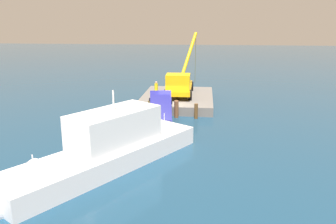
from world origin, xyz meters
TOP-DOWN VIEW (x-y plane):
  - ground at (0.00, 0.00)m, footprint 200.00×200.00m
  - dock at (-4.50, 0.00)m, footprint 10.15×7.31m
  - crane_truck at (-4.11, 0.24)m, footprint 9.22×3.02m
  - dock_worker at (-2.37, -1.94)m, footprint 0.34×0.34m
  - salvaged_car at (2.03, -0.88)m, footprint 4.15×2.57m
  - moored_yacht at (13.51, -3.76)m, footprint 14.47×10.98m
  - piling_near at (0.87, -2.04)m, footprint 0.37×0.37m
  - piling_mid at (0.97, 0.36)m, footprint 0.39×0.39m
  - piling_far at (1.10, 2.12)m, footprint 0.32×0.32m

SIDE VIEW (x-z plane):
  - ground at x=0.00m, z-range 0.00..0.00m
  - dock at x=-4.50m, z-range 0.00..0.85m
  - salvaged_car at x=2.03m, z-range -1.24..2.48m
  - moored_yacht at x=13.51m, z-range -2.23..3.57m
  - piling_far at x=1.10m, z-range 0.00..1.34m
  - piling_near at x=0.87m, z-range 0.00..1.44m
  - piling_mid at x=0.97m, z-range 0.00..1.54m
  - dock_worker at x=-2.37m, z-range 0.87..2.69m
  - crane_truck at x=-4.11m, z-range -1.02..5.31m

